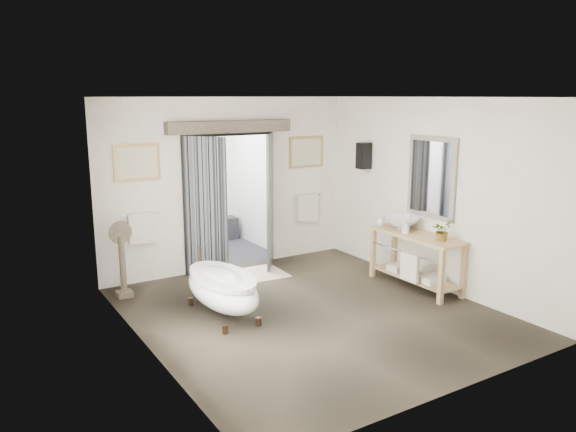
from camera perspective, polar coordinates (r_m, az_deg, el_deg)
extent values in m
plane|color=#483D2E|center=(7.82, 2.35, -9.78)|extent=(5.00, 5.00, 0.00)
cube|color=silver|center=(5.58, 17.06, -3.69)|extent=(4.50, 0.02, 2.90)
cube|color=silver|center=(6.44, -14.35, -1.43)|extent=(0.02, 5.00, 2.90)
cube|color=silver|center=(8.85, 14.60, 2.19)|extent=(0.02, 5.00, 2.90)
cube|color=silver|center=(9.00, -14.81, 2.33)|extent=(1.45, 0.02, 2.90)
cube|color=silver|center=(10.29, 1.65, 3.92)|extent=(1.45, 0.02, 2.90)
cube|color=silver|center=(9.44, -6.19, 10.13)|extent=(1.60, 0.02, 0.60)
cube|color=silver|center=(7.26, 2.55, 11.97)|extent=(4.50, 5.00, 0.02)
cube|color=white|center=(5.93, -12.07, -3.49)|extent=(0.02, 2.20, 2.70)
cube|color=gray|center=(8.82, 14.41, 3.81)|extent=(0.05, 0.95, 1.25)
cube|color=silver|center=(8.80, 14.27, 3.79)|extent=(0.01, 0.80, 1.10)
cube|color=black|center=(9.83, 7.70, 6.08)|extent=(0.20, 0.20, 0.45)
sphere|color=#FFCC8C|center=(9.83, 7.70, 6.08)|extent=(0.10, 0.10, 0.10)
cube|color=#26252C|center=(10.74, -8.19, -3.73)|extent=(2.20, 2.00, 0.01)
cube|color=silver|center=(10.35, -8.61, 9.68)|extent=(2.20, 2.00, 0.02)
cube|color=white|center=(11.39, -10.41, 3.51)|extent=(2.20, 0.02, 2.50)
cube|color=white|center=(10.10, -14.13, 2.25)|extent=(0.02, 2.00, 2.50)
cube|color=white|center=(10.95, -3.11, 3.35)|extent=(0.02, 2.00, 2.50)
cube|color=#26252C|center=(11.42, -9.88, -1.69)|extent=(2.00, 0.35, 0.45)
cylinder|color=silver|center=(11.18, -12.34, 5.08)|extent=(0.40, 0.03, 0.40)
cylinder|color=silver|center=(11.47, -8.56, 5.40)|extent=(0.40, 0.03, 0.40)
cube|color=black|center=(9.28, -10.43, 0.95)|extent=(0.07, 0.10, 2.30)
cube|color=black|center=(9.96, -1.85, 1.90)|extent=(0.07, 0.10, 2.30)
cube|color=black|center=(9.45, -6.14, 8.31)|extent=(1.67, 0.10, 0.07)
cube|color=black|center=(9.04, -8.44, 0.72)|extent=(0.50, 0.68, 2.30)
cube|color=black|center=(9.57, -1.84, 1.47)|extent=(0.50, 0.68, 2.30)
cube|color=#70604D|center=(9.35, -5.89, 9.01)|extent=(2.20, 0.20, 0.20)
cube|color=#AB884F|center=(8.91, -15.08, 5.28)|extent=(0.72, 0.03, 0.57)
cube|color=beige|center=(8.89, -15.06, 5.27)|extent=(0.62, 0.01, 0.47)
cube|color=#AB884F|center=(10.23, 1.84, 6.53)|extent=(0.72, 0.03, 0.57)
cube|color=beige|center=(10.22, 1.89, 6.52)|extent=(0.62, 0.01, 0.47)
cylinder|color=silver|center=(8.99, -14.73, 0.19)|extent=(0.60, 0.02, 0.02)
cube|color=silver|center=(9.02, -14.62, -1.20)|extent=(0.42, 0.08, 0.48)
cylinder|color=silver|center=(10.31, 1.94, 2.08)|extent=(0.60, 0.02, 0.02)
cube|color=silver|center=(10.33, 1.99, 0.86)|extent=(0.42, 0.08, 0.48)
cylinder|color=#3D281A|center=(7.20, -6.39, -11.38)|extent=(0.08, 0.08, 0.11)
cylinder|color=#3D281A|center=(7.39, -3.01, -10.66)|extent=(0.08, 0.08, 0.11)
cylinder|color=#3D281A|center=(8.17, -9.87, -8.57)|extent=(0.08, 0.08, 0.11)
cylinder|color=#3D281A|center=(8.34, -6.82, -8.02)|extent=(0.08, 0.08, 0.11)
ellipsoid|color=white|center=(7.66, -6.68, -7.40)|extent=(0.72, 1.61, 0.51)
cylinder|color=#3D281A|center=(8.21, -8.94, -3.83)|extent=(0.03, 0.03, 0.21)
cube|color=tan|center=(8.26, 15.32, -5.88)|extent=(0.07, 0.07, 0.85)
cube|color=tan|center=(8.59, 17.43, -5.31)|extent=(0.07, 0.07, 0.85)
cube|color=tan|center=(9.28, 8.64, -3.60)|extent=(0.07, 0.07, 0.85)
cube|color=tan|center=(9.58, 10.75, -3.18)|extent=(0.07, 0.07, 0.85)
cube|color=tan|center=(8.81, 12.98, -1.94)|extent=(0.55, 1.60, 0.05)
cube|color=tan|center=(8.99, 12.78, -6.06)|extent=(0.45, 1.50, 0.03)
cylinder|color=silver|center=(8.68, 11.64, -3.62)|extent=(0.02, 1.40, 0.02)
cube|color=silver|center=(8.63, 12.27, -5.12)|extent=(0.06, 0.34, 0.42)
cube|color=silver|center=(8.74, 14.41, -6.22)|extent=(0.35, 0.25, 0.10)
cube|color=silver|center=(9.21, 11.27, -5.12)|extent=(0.35, 0.25, 0.10)
cube|color=#70604D|center=(8.75, -16.28, -7.59)|extent=(0.22, 0.22, 0.08)
cylinder|color=#70604D|center=(8.61, -16.46, -4.72)|extent=(0.09, 0.09, 0.85)
cylinder|color=silver|center=(8.50, -16.69, -1.60)|extent=(0.30, 0.02, 0.30)
cylinder|color=#70604D|center=(8.49, -16.66, -1.62)|extent=(0.34, 0.01, 0.34)
cube|color=beige|center=(9.35, -3.98, -6.04)|extent=(1.23, 0.85, 0.01)
cube|color=white|center=(9.23, -5.39, -6.11)|extent=(0.10, 0.25, 0.05)
cube|color=white|center=(9.33, -4.15, -5.89)|extent=(0.10, 0.25, 0.05)
imported|color=white|center=(9.03, 11.45, -0.73)|extent=(0.69, 0.69, 0.19)
imported|color=gray|center=(8.42, 15.37, -1.41)|extent=(0.34, 0.31, 0.32)
imported|color=gray|center=(8.79, 11.89, -1.08)|extent=(0.12, 0.12, 0.20)
imported|color=gray|center=(9.21, 9.42, -0.44)|extent=(0.18, 0.18, 0.18)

